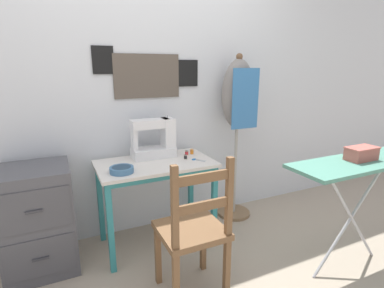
{
  "coord_description": "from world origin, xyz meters",
  "views": [
    {
      "loc": [
        -0.69,
        -1.89,
        1.43
      ],
      "look_at": [
        0.31,
        0.24,
        0.82
      ],
      "focal_mm": 28.0,
      "sensor_mm": 36.0,
      "label": 1
    }
  ],
  "objects_px": {
    "thread_spool_far_edge": "(192,152)",
    "ironing_board": "(359,167)",
    "wooden_chair": "(193,232)",
    "dress_form": "(238,103)",
    "thread_spool_mid_table": "(187,153)",
    "fabric_bowl": "(122,170)",
    "thread_spool_near_machine": "(185,157)",
    "storage_box": "(361,153)",
    "scissors": "(197,160)",
    "sewing_machine": "(156,139)",
    "filing_cabinet": "(38,220)"
  },
  "relations": [
    {
      "from": "thread_spool_far_edge",
      "to": "ironing_board",
      "type": "xyz_separation_m",
      "value": [
        0.8,
        -0.97,
        0.04
      ]
    },
    {
      "from": "thread_spool_far_edge",
      "to": "wooden_chair",
      "type": "relative_size",
      "value": 0.05
    },
    {
      "from": "dress_form",
      "to": "storage_box",
      "type": "distance_m",
      "value": 1.1
    },
    {
      "from": "thread_spool_near_machine",
      "to": "wooden_chair",
      "type": "relative_size",
      "value": 0.04
    },
    {
      "from": "wooden_chair",
      "to": "thread_spool_far_edge",
      "type": "bearing_deg",
      "value": 65.48
    },
    {
      "from": "sewing_machine",
      "to": "ironing_board",
      "type": "xyz_separation_m",
      "value": [
        1.1,
        -1.03,
        -0.09
      ]
    },
    {
      "from": "thread_spool_far_edge",
      "to": "dress_form",
      "type": "height_order",
      "value": "dress_form"
    },
    {
      "from": "thread_spool_mid_table",
      "to": "wooden_chair",
      "type": "distance_m",
      "value": 0.84
    },
    {
      "from": "wooden_chair",
      "to": "ironing_board",
      "type": "distance_m",
      "value": 1.2
    },
    {
      "from": "sewing_machine",
      "to": "thread_spool_far_edge",
      "type": "relative_size",
      "value": 8.41
    },
    {
      "from": "thread_spool_mid_table",
      "to": "thread_spool_far_edge",
      "type": "xyz_separation_m",
      "value": [
        0.05,
        0.0,
        0.0
      ]
    },
    {
      "from": "sewing_machine",
      "to": "wooden_chair",
      "type": "relative_size",
      "value": 0.39
    },
    {
      "from": "fabric_bowl",
      "to": "storage_box",
      "type": "distance_m",
      "value": 1.65
    },
    {
      "from": "thread_spool_near_machine",
      "to": "wooden_chair",
      "type": "height_order",
      "value": "wooden_chair"
    },
    {
      "from": "thread_spool_far_edge",
      "to": "thread_spool_near_machine",
      "type": "bearing_deg",
      "value": -135.33
    },
    {
      "from": "sewing_machine",
      "to": "scissors",
      "type": "relative_size",
      "value": 3.2
    },
    {
      "from": "sewing_machine",
      "to": "wooden_chair",
      "type": "distance_m",
      "value": 0.9
    },
    {
      "from": "thread_spool_far_edge",
      "to": "dress_form",
      "type": "relative_size",
      "value": 0.03
    },
    {
      "from": "wooden_chair",
      "to": "dress_form",
      "type": "distance_m",
      "value": 1.33
    },
    {
      "from": "sewing_machine",
      "to": "fabric_bowl",
      "type": "relative_size",
      "value": 2.17
    },
    {
      "from": "fabric_bowl",
      "to": "thread_spool_mid_table",
      "type": "xyz_separation_m",
      "value": [
        0.6,
        0.21,
        -0.01
      ]
    },
    {
      "from": "fabric_bowl",
      "to": "filing_cabinet",
      "type": "relative_size",
      "value": 0.22
    },
    {
      "from": "fabric_bowl",
      "to": "scissors",
      "type": "bearing_deg",
      "value": 3.49
    },
    {
      "from": "thread_spool_near_machine",
      "to": "fabric_bowl",
      "type": "bearing_deg",
      "value": -169.23
    },
    {
      "from": "sewing_machine",
      "to": "thread_spool_near_machine",
      "type": "relative_size",
      "value": 10.82
    },
    {
      "from": "fabric_bowl",
      "to": "ironing_board",
      "type": "height_order",
      "value": "ironing_board"
    },
    {
      "from": "fabric_bowl",
      "to": "thread_spool_far_edge",
      "type": "distance_m",
      "value": 0.68
    },
    {
      "from": "thread_spool_mid_table",
      "to": "filing_cabinet",
      "type": "bearing_deg",
      "value": -178.24
    },
    {
      "from": "thread_spool_near_machine",
      "to": "filing_cabinet",
      "type": "xyz_separation_m",
      "value": [
        -1.11,
        0.07,
        -0.34
      ]
    },
    {
      "from": "scissors",
      "to": "ironing_board",
      "type": "height_order",
      "value": "ironing_board"
    },
    {
      "from": "thread_spool_near_machine",
      "to": "thread_spool_mid_table",
      "type": "distance_m",
      "value": 0.12
    },
    {
      "from": "filing_cabinet",
      "to": "thread_spool_far_edge",
      "type": "bearing_deg",
      "value": 1.79
    },
    {
      "from": "filing_cabinet",
      "to": "thread_spool_mid_table",
      "type": "bearing_deg",
      "value": 1.76
    },
    {
      "from": "thread_spool_near_machine",
      "to": "wooden_chair",
      "type": "bearing_deg",
      "value": -110.02
    },
    {
      "from": "thread_spool_far_edge",
      "to": "dress_form",
      "type": "xyz_separation_m",
      "value": [
        0.49,
        0.06,
        0.38
      ]
    },
    {
      "from": "dress_form",
      "to": "ironing_board",
      "type": "bearing_deg",
      "value": -73.41
    },
    {
      "from": "storage_box",
      "to": "dress_form",
      "type": "bearing_deg",
      "value": 108.14
    },
    {
      "from": "thread_spool_mid_table",
      "to": "thread_spool_far_edge",
      "type": "bearing_deg",
      "value": 2.69
    },
    {
      "from": "fabric_bowl",
      "to": "thread_spool_near_machine",
      "type": "relative_size",
      "value": 5.0
    },
    {
      "from": "thread_spool_near_machine",
      "to": "filing_cabinet",
      "type": "height_order",
      "value": "filing_cabinet"
    },
    {
      "from": "sewing_machine",
      "to": "storage_box",
      "type": "bearing_deg",
      "value": -42.05
    },
    {
      "from": "thread_spool_far_edge",
      "to": "ironing_board",
      "type": "relative_size",
      "value": 0.04
    },
    {
      "from": "fabric_bowl",
      "to": "dress_form",
      "type": "distance_m",
      "value": 1.23
    },
    {
      "from": "scissors",
      "to": "ironing_board",
      "type": "distance_m",
      "value": 1.16
    },
    {
      "from": "scissors",
      "to": "storage_box",
      "type": "height_order",
      "value": "storage_box"
    },
    {
      "from": "filing_cabinet",
      "to": "ironing_board",
      "type": "xyz_separation_m",
      "value": [
        2.01,
        -0.93,
        0.38
      ]
    },
    {
      "from": "fabric_bowl",
      "to": "scissors",
      "type": "xyz_separation_m",
      "value": [
        0.61,
        0.04,
        -0.02
      ]
    },
    {
      "from": "storage_box",
      "to": "filing_cabinet",
      "type": "bearing_deg",
      "value": 155.77
    },
    {
      "from": "wooden_chair",
      "to": "dress_form",
      "type": "height_order",
      "value": "dress_form"
    },
    {
      "from": "thread_spool_near_machine",
      "to": "thread_spool_far_edge",
      "type": "distance_m",
      "value": 0.15
    }
  ]
}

